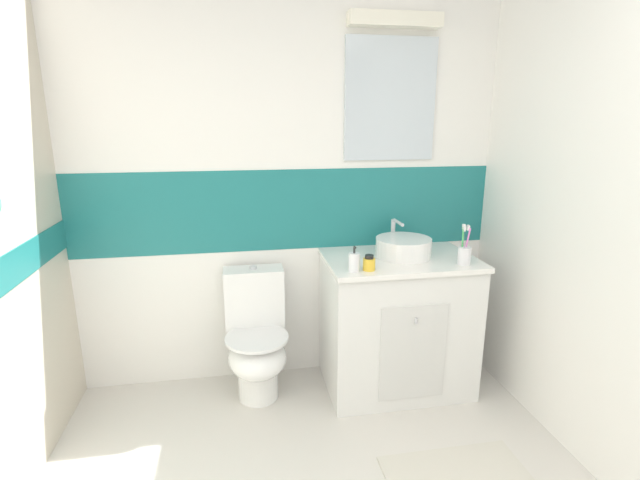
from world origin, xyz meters
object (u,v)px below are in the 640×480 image
Objects in this scene: sink_basin at (403,246)px; toilet at (256,340)px; toothbrush_cup at (464,254)px; soap_dispenser at (354,262)px; hair_gel_jar at (369,263)px.

sink_basin is 0.48× the size of toilet.
soap_dispenser is (-0.64, -0.01, -0.01)m from toothbrush_cup.
toilet is at bearing 177.59° from sink_basin.
hair_gel_jar is (0.09, 0.01, -0.01)m from soap_dispenser.
hair_gel_jar is (0.61, -0.25, 0.53)m from toilet.
soap_dispenser reaches higher than toilet.
toothbrush_cup reaches higher than sink_basin.
toothbrush_cup is at bearing 1.29° from soap_dispenser.
sink_basin is 0.42m from soap_dispenser.
sink_basin is at bearing -2.41° from toilet.
toilet is 9.13× the size of hair_gel_jar.
toothbrush_cup is (1.17, -0.25, 0.55)m from toilet.
soap_dispenser is 0.09m from hair_gel_jar.
soap_dispenser is 1.68× the size of hair_gel_jar.
toothbrush_cup reaches higher than hair_gel_jar.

